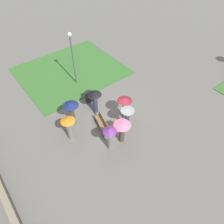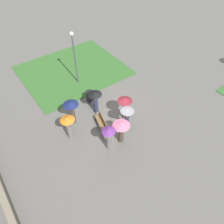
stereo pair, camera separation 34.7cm
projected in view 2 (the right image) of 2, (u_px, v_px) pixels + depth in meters
ground_plane at (116, 120)px, 16.60m from camera, size 90.00×90.00×0.00m
lawn_patch_near at (73, 70)px, 21.08m from camera, size 8.06×9.31×0.06m
park_bench at (102, 123)px, 15.75m from camera, size 1.93×0.89×0.90m
lamp_post at (74, 52)px, 17.64m from camera, size 0.32×0.32×4.78m
trash_bin at (90, 96)px, 17.78m from camera, size 0.64×0.64×0.91m
crowd_person_pink at (121, 127)px, 14.23m from camera, size 1.17×1.17×1.87m
crowd_person_black at (95, 98)px, 16.32m from camera, size 1.05×1.05×1.93m
crowd_person_maroon at (125, 103)px, 15.77m from camera, size 1.09×1.09×1.90m
crowd_person_navy at (71, 108)px, 15.41m from camera, size 1.12×1.12×2.02m
crowd_person_purple at (109, 135)px, 13.87m from camera, size 0.90×0.90×1.95m
crowd_person_orange at (68, 124)px, 14.59m from camera, size 0.99×0.99×1.92m
crowd_person_grey at (127, 114)px, 15.04m from camera, size 0.97×0.97×1.96m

